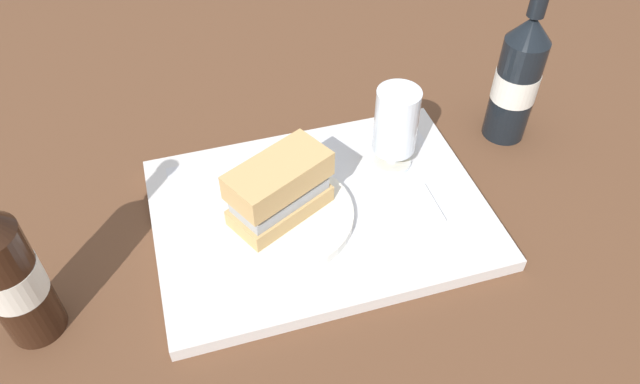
# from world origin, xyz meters

# --- Properties ---
(ground_plane) EXTENTS (3.00, 3.00, 0.00)m
(ground_plane) POSITION_xyz_m (0.00, 0.00, 0.00)
(ground_plane) COLOR brown
(tray) EXTENTS (0.44, 0.32, 0.02)m
(tray) POSITION_xyz_m (0.00, 0.00, 0.01)
(tray) COLOR silver
(tray) RESTS_ON ground_plane
(placemat) EXTENTS (0.38, 0.27, 0.00)m
(placemat) POSITION_xyz_m (0.00, 0.00, 0.02)
(placemat) COLOR silver
(placemat) RESTS_ON tray
(plate) EXTENTS (0.19, 0.19, 0.01)m
(plate) POSITION_xyz_m (-0.05, -0.01, 0.03)
(plate) COLOR silver
(plate) RESTS_ON placemat
(sandwich) EXTENTS (0.14, 0.12, 0.08)m
(sandwich) POSITION_xyz_m (-0.05, -0.00, 0.08)
(sandwich) COLOR tan
(sandwich) RESTS_ON plate
(beer_glass) EXTENTS (0.06, 0.06, 0.12)m
(beer_glass) POSITION_xyz_m (0.12, 0.05, 0.09)
(beer_glass) COLOR silver
(beer_glass) RESTS_ON placemat
(napkin_folded) EXTENTS (0.09, 0.07, 0.01)m
(napkin_folded) POSITION_xyz_m (0.10, -0.04, 0.02)
(napkin_folded) COLOR white
(napkin_folded) RESTS_ON placemat
(beer_bottle) EXTENTS (0.07, 0.07, 0.27)m
(beer_bottle) POSITION_xyz_m (0.33, 0.09, 0.10)
(beer_bottle) COLOR black
(beer_bottle) RESTS_ON ground_plane
(second_bottle) EXTENTS (0.07, 0.07, 0.27)m
(second_bottle) POSITION_xyz_m (-0.36, -0.07, 0.10)
(second_bottle) COLOR black
(second_bottle) RESTS_ON ground_plane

